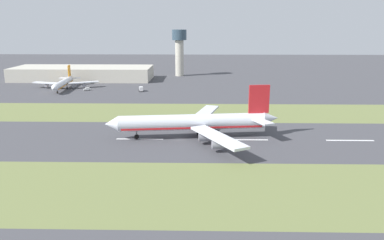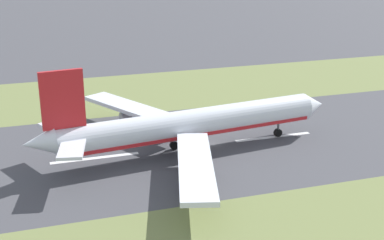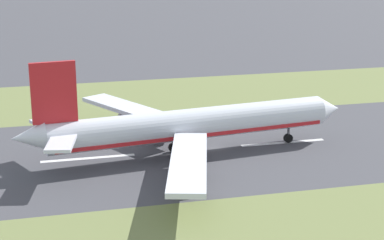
{
  "view_description": "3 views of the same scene",
  "coord_description": "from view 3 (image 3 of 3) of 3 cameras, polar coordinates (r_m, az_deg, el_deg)",
  "views": [
    {
      "loc": [
        -136.41,
        -8.0,
        43.02
      ],
      "look_at": [
        2.54,
        -4.96,
        7.0
      ],
      "focal_mm": 35.0,
      "sensor_mm": 36.0,
      "label": 1
    },
    {
      "loc": [
        101.78,
        -36.14,
        43.48
      ],
      "look_at": [
        2.54,
        -4.96,
        7.0
      ],
      "focal_mm": 50.0,
      "sensor_mm": 36.0,
      "label": 2
    },
    {
      "loc": [
        117.74,
        -33.31,
        41.67
      ],
      "look_at": [
        2.54,
        -4.96,
        7.0
      ],
      "focal_mm": 60.0,
      "sensor_mm": 36.0,
      "label": 3
    }
  ],
  "objects": [
    {
      "name": "centreline_dash_far",
      "position": [
        133.93,
        8.08,
        -2.0
      ],
      "size": [
        1.2,
        18.0,
        0.01
      ],
      "primitive_type": "cube",
      "color": "silver",
      "rests_on": "ground"
    },
    {
      "name": "ground_plane",
      "position": [
        129.26,
        1.87,
        -2.52
      ],
      "size": [
        800.0,
        800.0,
        0.0
      ],
      "primitive_type": "plane",
      "color": "#424247"
    },
    {
      "name": "grass_median_west",
      "position": [
        171.26,
        -2.19,
        2.2
      ],
      "size": [
        40.0,
        600.0,
        0.01
      ],
      "primitive_type": "cube",
      "color": "olive",
      "rests_on": "ground"
    },
    {
      "name": "airplane_main_jet",
      "position": [
        123.25,
        -0.83,
        -0.52
      ],
      "size": [
        63.68,
        67.18,
        20.2
      ],
      "color": "silver",
      "rests_on": "ground"
    },
    {
      "name": "centreline_dash_mid",
      "position": [
        125.17,
        -9.22,
        -3.37
      ],
      "size": [
        1.2,
        18.0,
        0.01
      ],
      "primitive_type": "cube",
      "color": "silver",
      "rests_on": "ground"
    }
  ]
}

